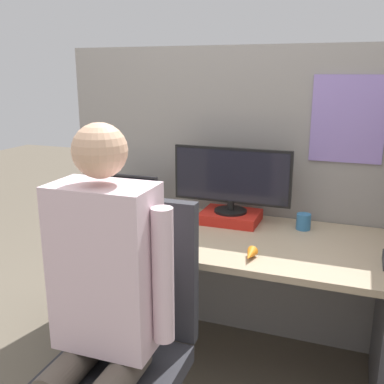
{
  "coord_description": "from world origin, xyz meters",
  "views": [
    {
      "loc": [
        0.58,
        -1.61,
        1.5
      ],
      "look_at": [
        -0.09,
        0.18,
        0.98
      ],
      "focal_mm": 42.0,
      "sensor_mm": 36.0,
      "label": 1
    }
  ],
  "objects_px": {
    "paper_box": "(230,217)",
    "monitor": "(231,178)",
    "coffee_mug": "(303,222)",
    "person": "(100,298)",
    "office_chair": "(126,339)",
    "carrot_toy": "(250,254)",
    "laptop": "(133,205)"
  },
  "relations": [
    {
      "from": "laptop",
      "to": "person",
      "type": "relative_size",
      "value": 0.23
    },
    {
      "from": "person",
      "to": "paper_box",
      "type": "bearing_deg",
      "value": 81.76
    },
    {
      "from": "paper_box",
      "to": "coffee_mug",
      "type": "height_order",
      "value": "coffee_mug"
    },
    {
      "from": "paper_box",
      "to": "laptop",
      "type": "bearing_deg",
      "value": -175.86
    },
    {
      "from": "carrot_toy",
      "to": "office_chair",
      "type": "bearing_deg",
      "value": -129.67
    },
    {
      "from": "person",
      "to": "coffee_mug",
      "type": "bearing_deg",
      "value": 63.48
    },
    {
      "from": "office_chair",
      "to": "carrot_toy",
      "type": "bearing_deg",
      "value": 50.33
    },
    {
      "from": "laptop",
      "to": "monitor",
      "type": "bearing_deg",
      "value": 4.44
    },
    {
      "from": "paper_box",
      "to": "carrot_toy",
      "type": "height_order",
      "value": "paper_box"
    },
    {
      "from": "paper_box",
      "to": "coffee_mug",
      "type": "xyz_separation_m",
      "value": [
        0.37,
        0.01,
        0.01
      ]
    },
    {
      "from": "person",
      "to": "carrot_toy",
      "type": "bearing_deg",
      "value": 58.24
    },
    {
      "from": "person",
      "to": "monitor",
      "type": "bearing_deg",
      "value": 81.79
    },
    {
      "from": "laptop",
      "to": "carrot_toy",
      "type": "relative_size",
      "value": 2.64
    },
    {
      "from": "paper_box",
      "to": "coffee_mug",
      "type": "distance_m",
      "value": 0.38
    },
    {
      "from": "carrot_toy",
      "to": "person",
      "type": "xyz_separation_m",
      "value": [
        -0.36,
        -0.59,
        0.02
      ]
    },
    {
      "from": "monitor",
      "to": "coffee_mug",
      "type": "relative_size",
      "value": 7.67
    },
    {
      "from": "office_chair",
      "to": "monitor",
      "type": "bearing_deg",
      "value": 80.57
    },
    {
      "from": "monitor",
      "to": "person",
      "type": "height_order",
      "value": "person"
    },
    {
      "from": "office_chair",
      "to": "paper_box",
      "type": "bearing_deg",
      "value": 80.54
    },
    {
      "from": "monitor",
      "to": "office_chair",
      "type": "height_order",
      "value": "monitor"
    },
    {
      "from": "carrot_toy",
      "to": "coffee_mug",
      "type": "xyz_separation_m",
      "value": [
        0.16,
        0.46,
        0.02
      ]
    },
    {
      "from": "office_chair",
      "to": "coffee_mug",
      "type": "relative_size",
      "value": 12.92
    },
    {
      "from": "office_chair",
      "to": "person",
      "type": "distance_m",
      "value": 0.29
    },
    {
      "from": "monitor",
      "to": "person",
      "type": "bearing_deg",
      "value": -98.21
    },
    {
      "from": "office_chair",
      "to": "person",
      "type": "relative_size",
      "value": 0.77
    },
    {
      "from": "laptop",
      "to": "office_chair",
      "type": "distance_m",
      "value": 0.97
    },
    {
      "from": "paper_box",
      "to": "monitor",
      "type": "relative_size",
      "value": 0.49
    },
    {
      "from": "person",
      "to": "coffee_mug",
      "type": "distance_m",
      "value": 1.18
    },
    {
      "from": "carrot_toy",
      "to": "paper_box",
      "type": "bearing_deg",
      "value": 115.56
    },
    {
      "from": "laptop",
      "to": "paper_box",
      "type": "bearing_deg",
      "value": 4.14
    },
    {
      "from": "paper_box",
      "to": "office_chair",
      "type": "bearing_deg",
      "value": -99.46
    },
    {
      "from": "paper_box",
      "to": "person",
      "type": "relative_size",
      "value": 0.22
    }
  ]
}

